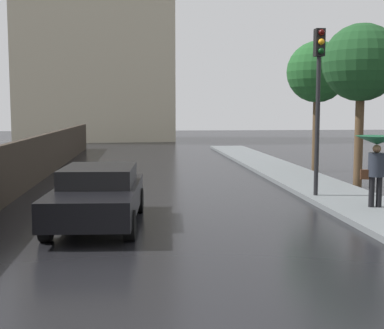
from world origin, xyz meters
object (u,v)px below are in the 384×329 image
car_black_mid_road (98,194)px  pedestrian_with_umbrella_near (377,151)px  traffic_light (319,82)px  street_tree_mid (361,64)px  street_tree_far (317,73)px

car_black_mid_road → pedestrian_with_umbrella_near: bearing=-170.8°
pedestrian_with_umbrella_near → traffic_light: size_ratio=0.38×
street_tree_mid → street_tree_far: bearing=88.7°
traffic_light → street_tree_mid: 3.28m
car_black_mid_road → pedestrian_with_umbrella_near: 6.85m
street_tree_mid → traffic_light: bearing=-133.5°
car_black_mid_road → street_tree_mid: size_ratio=0.84×
street_tree_far → street_tree_mid: bearing=-91.3°
street_tree_far → car_black_mid_road: bearing=-130.7°
pedestrian_with_umbrella_near → street_tree_far: size_ratio=0.33×
traffic_light → street_tree_far: 7.32m
pedestrian_with_umbrella_near → street_tree_mid: 5.08m
car_black_mid_road → street_tree_mid: (8.10, 4.93, 3.36)m
street_tree_mid → street_tree_far: (0.10, 4.58, 0.02)m
street_tree_far → traffic_light: bearing=-108.5°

